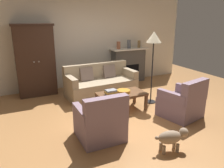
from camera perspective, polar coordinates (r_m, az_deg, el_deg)
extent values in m
plane|color=#B27A47|center=(4.99, 1.36, -8.05)|extent=(9.60, 9.60, 0.00)
cube|color=silver|center=(6.93, -8.15, 10.95)|extent=(7.20, 0.10, 2.80)
cube|color=#4C4947|center=(7.44, 4.21, 4.78)|extent=(1.10, 0.36, 1.08)
cube|color=black|center=(7.33, 4.88, 2.97)|extent=(0.60, 0.01, 0.52)
cube|color=white|center=(7.33, 4.39, 9.03)|extent=(1.26, 0.48, 0.04)
cube|color=#382319|center=(6.40, -19.18, 5.52)|extent=(1.00, 0.52, 1.88)
cube|color=#2F1E15|center=(6.29, -20.06, 14.19)|extent=(1.06, 0.55, 0.06)
sphere|color=#ADAFB5|center=(6.12, -19.47, 5.36)|extent=(0.04, 0.04, 0.04)
sphere|color=#ADAFB5|center=(6.13, -18.36, 5.49)|extent=(0.04, 0.04, 0.04)
cube|color=tan|center=(6.12, -2.73, -1.01)|extent=(1.95, 0.96, 0.44)
cube|color=tan|center=(6.30, -4.15, 3.55)|extent=(1.91, 0.30, 0.42)
cube|color=tan|center=(5.71, -10.73, 0.84)|extent=(0.21, 0.81, 0.22)
cube|color=tan|center=(6.45, 4.28, 2.94)|extent=(0.21, 0.81, 0.22)
cube|color=#7F6B60|center=(6.05, -6.60, 2.53)|extent=(0.37, 0.21, 0.37)
cube|color=#7F6B60|center=(6.34, -0.73, 3.30)|extent=(0.37, 0.21, 0.37)
cube|color=brown|center=(5.12, 2.47, -2.59)|extent=(1.10, 0.60, 0.05)
cube|color=brown|center=(4.78, -1.58, -6.78)|extent=(0.06, 0.06, 0.37)
cube|color=brown|center=(5.23, 8.75, -4.79)|extent=(0.06, 0.06, 0.37)
cube|color=brown|center=(5.22, -3.87, -4.68)|extent=(0.06, 0.06, 0.37)
cube|color=brown|center=(5.64, 5.83, -3.05)|extent=(0.06, 0.06, 0.37)
cylinder|color=orange|center=(5.15, 3.00, -1.85)|extent=(0.31, 0.31, 0.06)
cube|color=#38569E|center=(4.99, -0.26, -2.59)|extent=(0.25, 0.19, 0.03)
cube|color=gold|center=(4.97, -0.38, -2.21)|extent=(0.24, 0.17, 0.05)
cube|color=gray|center=(4.96, -0.27, -1.70)|extent=(0.25, 0.18, 0.04)
cylinder|color=#A86042|center=(7.13, 1.71, 9.95)|extent=(0.12, 0.12, 0.23)
cylinder|color=#565B66|center=(7.31, 4.41, 10.23)|extent=(0.12, 0.12, 0.27)
cylinder|color=olive|center=(7.50, 6.98, 10.20)|extent=(0.09, 0.09, 0.24)
cube|color=gray|center=(4.06, -3.23, -10.95)|extent=(0.76, 0.76, 0.42)
cube|color=gray|center=(3.61, -1.47, -6.88)|extent=(0.76, 0.16, 0.46)
cube|color=gray|center=(4.05, 1.05, -6.15)|extent=(0.12, 0.70, 0.20)
cube|color=gray|center=(3.82, -7.93, -7.76)|extent=(0.12, 0.70, 0.20)
cube|color=gray|center=(5.10, 17.13, -5.70)|extent=(0.92, 0.92, 0.42)
cube|color=gray|center=(4.79, 20.62, -1.86)|extent=(0.78, 0.34, 0.46)
cube|color=gray|center=(5.25, 19.47, -1.62)|extent=(0.28, 0.71, 0.20)
cube|color=gray|center=(4.73, 15.18, -3.27)|extent=(0.28, 0.71, 0.20)
cylinder|color=black|center=(5.79, 9.89, -4.50)|extent=(0.26, 0.26, 0.02)
cylinder|color=black|center=(5.56, 10.28, 2.78)|extent=(0.03, 0.03, 1.54)
cone|color=beige|center=(5.42, 10.77, 11.82)|extent=(0.36, 0.36, 0.26)
ellipsoid|color=gray|center=(3.77, 14.73, -13.16)|extent=(0.43, 0.28, 0.22)
sphere|color=gray|center=(3.85, 18.03, -11.76)|extent=(0.15, 0.15, 0.15)
cylinder|color=gray|center=(3.96, 15.74, -14.75)|extent=(0.06, 0.06, 0.14)
cylinder|color=gray|center=(3.88, 16.54, -15.54)|extent=(0.06, 0.06, 0.14)
cylinder|color=gray|center=(3.86, 12.49, -15.39)|extent=(0.06, 0.06, 0.14)
cylinder|color=gray|center=(3.77, 13.23, -16.22)|extent=(0.06, 0.06, 0.14)
sphere|color=gray|center=(3.67, 11.48, -13.47)|extent=(0.06, 0.06, 0.06)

